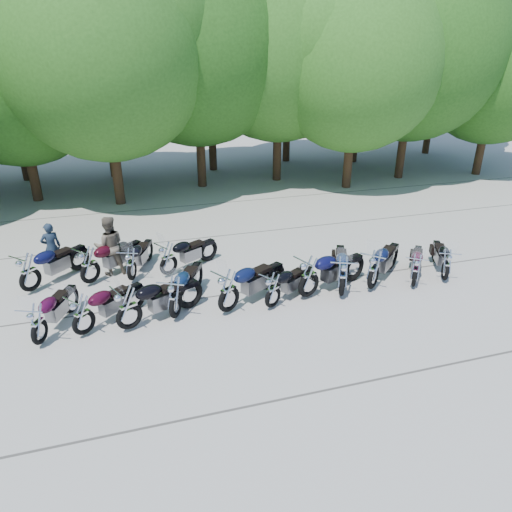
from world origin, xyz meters
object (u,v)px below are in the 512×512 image
object	(u,v)px
motorcycle_4	(229,290)
motorcycle_8	(374,269)
motorcycle_14	(168,258)
motorcycle_7	(342,275)
motorcycle_13	(131,263)
motorcycle_3	(175,296)
motorcycle_1	(82,314)
motorcycle_6	(309,276)
motorcycle_0	(38,323)
motorcycle_2	(128,307)
motorcycle_5	(273,289)
motorcycle_12	(89,264)
motorcycle_11	(29,271)
motorcycle_10	(446,264)
motorcycle_9	(416,269)
rider_1	(109,246)
rider_0	(51,247)

from	to	relation	value
motorcycle_4	motorcycle_8	xyz separation A→B (m)	(4.28, 0.09, -0.02)
motorcycle_4	motorcycle_14	bearing A→B (deg)	-4.59
motorcycle_7	motorcycle_13	size ratio (longest dim) A/B	1.14
motorcycle_3	motorcycle_13	xyz separation A→B (m)	(-0.98, 2.50, -0.07)
motorcycle_1	motorcycle_6	size ratio (longest dim) A/B	0.86
motorcycle_0	motorcycle_1	xyz separation A→B (m)	(0.98, 0.11, 0.01)
motorcycle_4	motorcycle_13	size ratio (longest dim) A/B	1.18
motorcycle_2	motorcycle_3	world-z (taller)	motorcycle_2
motorcycle_5	motorcycle_12	distance (m)	5.50
motorcycle_11	motorcycle_12	distance (m)	1.62
motorcycle_10	motorcycle_13	xyz separation A→B (m)	(-9.00, 2.65, 0.02)
motorcycle_5	motorcycle_13	distance (m)	4.46
motorcycle_9	motorcycle_13	world-z (taller)	motorcycle_13
motorcycle_13	motorcycle_14	xyz separation A→B (m)	(1.09, 0.03, 0.03)
motorcycle_1	motorcycle_8	bearing A→B (deg)	-127.16
motorcycle_3	motorcycle_13	world-z (taller)	motorcycle_3
motorcycle_0	motorcycle_4	world-z (taller)	motorcycle_4
motorcycle_1	motorcycle_7	world-z (taller)	motorcycle_7
motorcycle_6	motorcycle_8	bearing A→B (deg)	-112.40
motorcycle_6	motorcycle_11	size ratio (longest dim) A/B	1.05
motorcycle_2	motorcycle_12	bearing A→B (deg)	-4.49
motorcycle_9	motorcycle_12	world-z (taller)	motorcycle_12
motorcycle_7	motorcycle_2	bearing A→B (deg)	25.01
motorcycle_3	motorcycle_12	size ratio (longest dim) A/B	0.99
motorcycle_1	rider_1	world-z (taller)	rider_1
motorcycle_11	motorcycle_8	bearing A→B (deg)	-150.53
motorcycle_4	motorcycle_12	xyz separation A→B (m)	(-3.53, 2.74, -0.03)
motorcycle_13	motorcycle_11	bearing A→B (deg)	20.61
motorcycle_2	motorcycle_7	bearing A→B (deg)	-112.94
motorcycle_10	motorcycle_11	bearing A→B (deg)	13.12
motorcycle_4	rider_1	bearing A→B (deg)	11.02
motorcycle_10	motorcycle_1	bearing A→B (deg)	26.16
motorcycle_3	motorcycle_7	size ratio (longest dim) A/B	0.99
motorcycle_5	motorcycle_6	distance (m)	1.16
motorcycle_10	rider_0	bearing A→B (deg)	6.14
motorcycle_12	motorcycle_3	bearing A→B (deg)	179.40
motorcycle_8	motorcycle_9	size ratio (longest dim) A/B	1.18
motorcycle_0	motorcycle_4	distance (m)	4.57
motorcycle_9	motorcycle_10	bearing A→B (deg)	-138.87
motorcycle_14	motorcycle_12	bearing A→B (deg)	57.91
motorcycle_3	rider_0	size ratio (longest dim) A/B	1.49
motorcycle_12	motorcycle_10	bearing A→B (deg)	-145.31
rider_0	motorcycle_9	bearing A→B (deg)	142.18
motorcycle_1	motorcycle_4	distance (m)	3.59
motorcycle_7	motorcycle_1	bearing A→B (deg)	24.16
motorcycle_0	motorcycle_9	xyz separation A→B (m)	(10.10, 0.03, -0.02)
motorcycle_5	motorcycle_8	xyz separation A→B (m)	(3.10, 0.19, 0.10)
motorcycle_5	motorcycle_7	world-z (taller)	motorcycle_7
motorcycle_1	motorcycle_9	bearing A→B (deg)	-128.52
motorcycle_5	rider_1	bearing A→B (deg)	18.09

